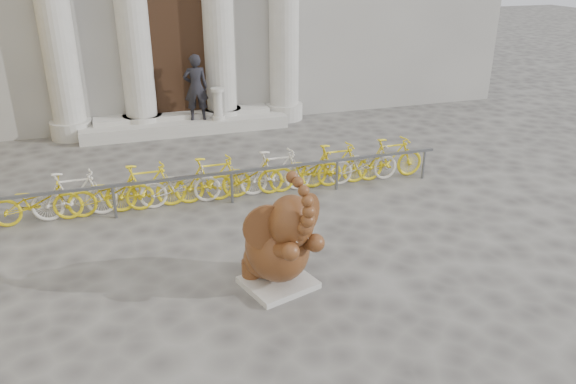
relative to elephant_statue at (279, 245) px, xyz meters
name	(u,v)px	position (x,y,z in m)	size (l,w,h in m)	color
ground	(277,307)	(-0.20, -0.53, -0.76)	(80.00, 80.00, 0.00)	#474442
entrance_steps	(186,125)	(-0.20, 8.87, -0.58)	(6.00, 1.20, 0.36)	#A8A59E
elephant_statue	(279,245)	(0.00, 0.00, 0.00)	(1.38, 1.65, 2.09)	#A8A59E
bike_rack	(228,177)	(-0.03, 3.66, -0.26)	(9.60, 0.53, 1.00)	slate
pedestrian	(196,87)	(0.16, 8.77, 0.56)	(0.70, 0.46, 1.92)	black
balustrade_post	(218,105)	(0.74, 8.57, 0.03)	(0.38, 0.38, 0.94)	#A8A59E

